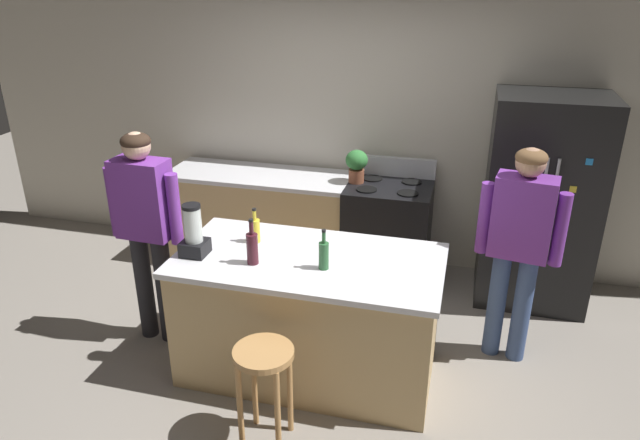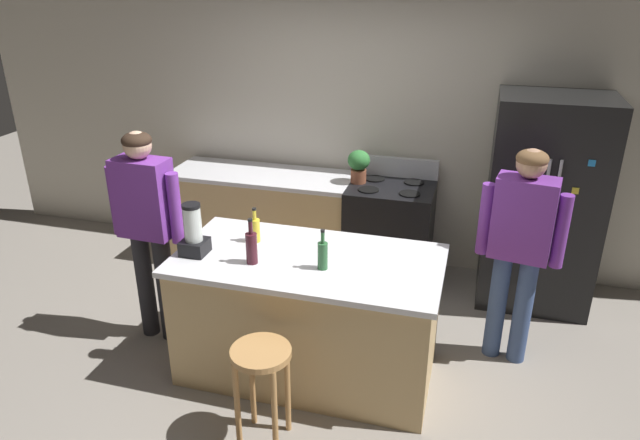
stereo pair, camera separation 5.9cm
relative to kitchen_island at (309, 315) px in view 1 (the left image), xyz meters
The scene contains 14 objects.
ground_plane 0.46m from the kitchen_island, ahead, with size 14.00×14.00×0.00m, color gray.
back_wall 2.14m from the kitchen_island, 90.00° to the left, with size 8.00×0.10×2.70m, color beige.
kitchen_island is the anchor object (origin of this frame).
back_counter_run 1.74m from the kitchen_island, 117.30° to the left, with size 2.00×0.64×0.91m.
refrigerator 2.23m from the kitchen_island, 43.31° to the left, with size 0.90×0.73×1.80m.
stove_range 1.56m from the kitchen_island, 78.17° to the left, with size 0.76×0.65×1.09m.
person_by_island_left 1.38m from the kitchen_island, behind, with size 0.59×0.24×1.67m.
person_by_sink_right 1.57m from the kitchen_island, 21.74° to the left, with size 0.60×0.28×1.62m.
bar_stool 0.74m from the kitchen_island, 95.07° to the right, with size 0.36×0.36×0.67m.
potted_plant 1.67m from the kitchen_island, 89.67° to the left, with size 0.20×0.20×0.30m.
blender_appliance 0.98m from the kitchen_island, 169.01° to the right, with size 0.17×0.17×0.36m.
bottle_wine 0.68m from the kitchen_island, 152.97° to the right, with size 0.08×0.08×0.32m.
bottle_olive_oil 0.58m from the kitchen_island, 41.32° to the right, with size 0.07×0.07×0.28m.
bottle_soda 0.71m from the kitchen_island, 161.78° to the left, with size 0.07×0.07×0.26m.
Camera 1 is at (0.96, -3.33, 2.70)m, focal length 32.54 mm.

